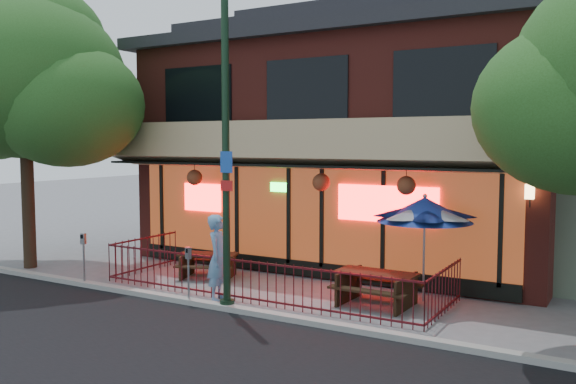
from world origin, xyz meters
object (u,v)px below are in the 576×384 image
at_px(street_light, 226,164).
at_px(picnic_table_left, 208,262).
at_px(patio_umbrella, 425,210).
at_px(parking_meter_far, 84,250).
at_px(pedestrian, 218,258).
at_px(parking_meter_near, 188,265).
at_px(street_tree_left, 27,69).
at_px(picnic_table_right, 377,283).

bearing_deg(street_light, picnic_table_left, 135.03).
bearing_deg(patio_umbrella, parking_meter_far, -159.84).
height_order(pedestrian, parking_meter_near, pedestrian).
distance_m(street_light, patio_umbrella, 4.59).
bearing_deg(street_light, parking_meter_far, -178.99).
distance_m(street_tree_left, picnic_table_left, 7.54).
distance_m(picnic_table_left, parking_meter_near, 2.64).
bearing_deg(picnic_table_right, patio_umbrella, 49.40).
bearing_deg(street_light, pedestrian, 140.17).
distance_m(picnic_table_right, pedestrian, 3.62).
distance_m(picnic_table_left, picnic_table_right, 4.94).
xyz_separation_m(street_light, picnic_table_right, (2.70, 1.90, -2.65)).
xyz_separation_m(pedestrian, parking_meter_far, (-3.77, -0.58, -0.08)).
bearing_deg(picnic_table_left, street_tree_left, -164.68).
height_order(street_light, parking_meter_near, street_light).
bearing_deg(parking_meter_far, parking_meter_near, 0.00).
bearing_deg(picnic_table_left, patio_umbrella, 5.81).
distance_m(patio_umbrella, pedestrian, 4.81).
distance_m(picnic_table_left, pedestrian, 2.43).
bearing_deg(patio_umbrella, parking_meter_near, -147.24).
xyz_separation_m(street_tree_left, parking_meter_far, (3.09, -0.87, -4.77)).
distance_m(pedestrian, parking_meter_far, 3.81).
relative_size(picnic_table_left, pedestrian, 0.94).
height_order(parking_meter_near, parking_meter_far, parking_meter_far).
bearing_deg(parking_meter_far, street_tree_left, 164.34).
relative_size(street_tree_left, pedestrian, 4.08).
relative_size(picnic_table_right, patio_umbrella, 0.74).
bearing_deg(picnic_table_left, parking_meter_near, -62.00).
height_order(patio_umbrella, parking_meter_near, patio_umbrella).
bearing_deg(pedestrian, street_light, -147.98).
bearing_deg(street_tree_left, patio_umbrella, 10.44).
relative_size(street_tree_left, picnic_table_right, 4.45).
bearing_deg(pedestrian, parking_meter_near, 127.32).
xyz_separation_m(patio_umbrella, parking_meter_far, (-7.84, -2.88, -1.19)).
bearing_deg(street_light, street_tree_left, 173.96).
bearing_deg(picnic_table_right, street_tree_left, -173.76).
xyz_separation_m(picnic_table_left, patio_umbrella, (5.70, 0.58, 1.66)).
bearing_deg(parking_meter_far, picnic_table_right, 15.63).
height_order(picnic_table_left, parking_meter_near, parking_meter_near).
distance_m(street_tree_left, picnic_table_right, 11.46).
relative_size(street_tree_left, picnic_table_left, 4.35).
bearing_deg(picnic_table_right, parking_meter_near, -151.90).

